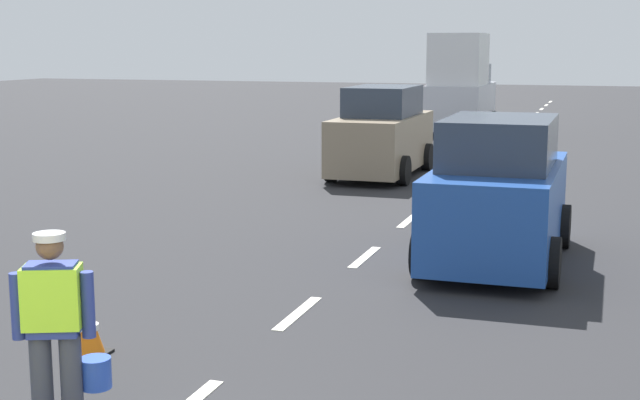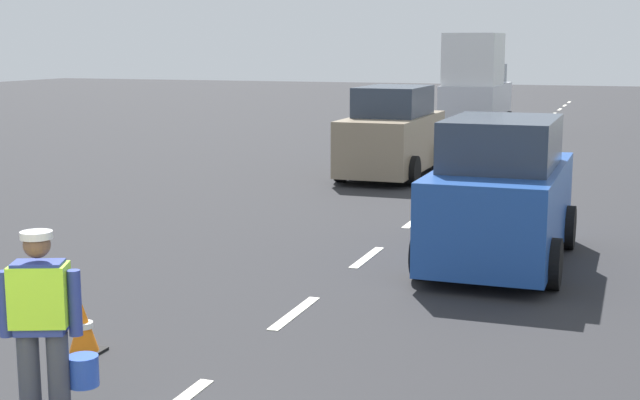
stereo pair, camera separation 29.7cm
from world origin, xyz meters
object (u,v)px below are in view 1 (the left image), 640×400
delivery_truck (461,88)px  car_oncoming_second (382,134)px  car_outgoing_ahead (498,195)px  road_worker (57,322)px  traffic_cone_near (89,331)px

delivery_truck → car_oncoming_second: (0.02, -11.59, -0.61)m
car_outgoing_ahead → delivery_truck: bearing=101.0°
road_worker → traffic_cone_near: road_worker is taller
car_oncoming_second → traffic_cone_near: bearing=-88.6°
delivery_truck → car_outgoing_ahead: delivery_truck is taller
road_worker → car_oncoming_second: car_oncoming_second is taller
traffic_cone_near → delivery_truck: bearing=90.8°
road_worker → delivery_truck: delivery_truck is taller
car_outgoing_ahead → car_oncoming_second: car_oncoming_second is taller
delivery_truck → road_worker: bearing=-87.6°
traffic_cone_near → car_outgoing_ahead: 6.45m
delivery_truck → car_outgoing_ahead: (3.80, -19.61, -0.62)m
traffic_cone_near → car_outgoing_ahead: (3.45, 5.40, 0.73)m
traffic_cone_near → car_oncoming_second: car_oncoming_second is taller
car_outgoing_ahead → car_oncoming_second: size_ratio=0.95×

